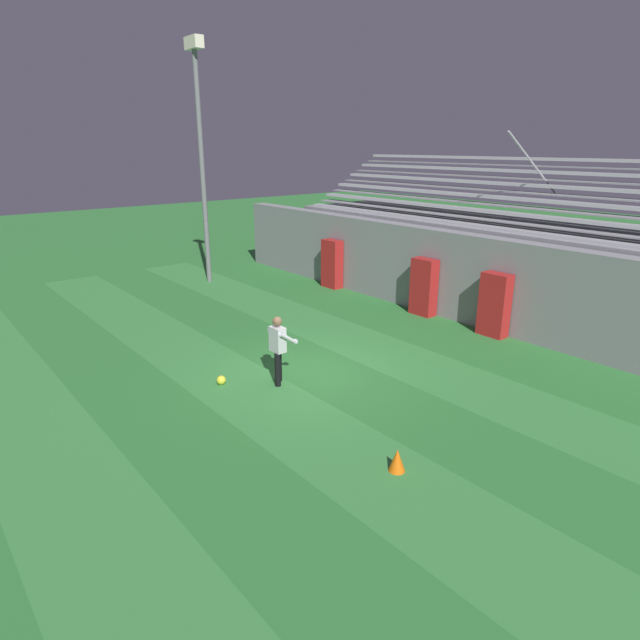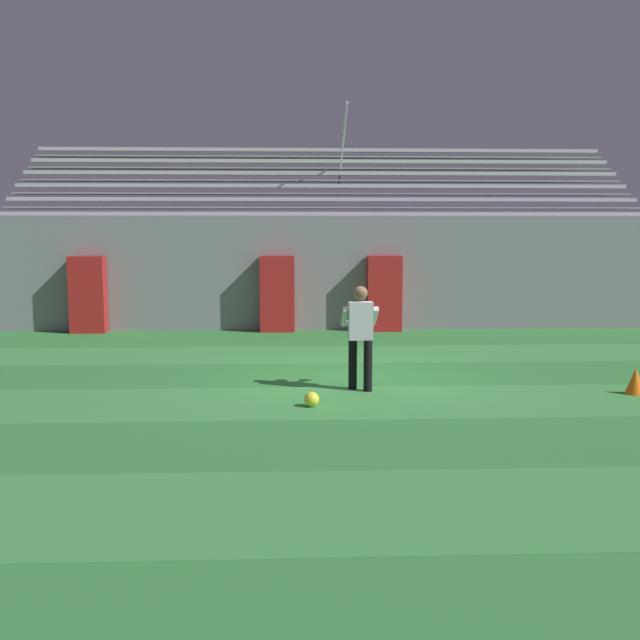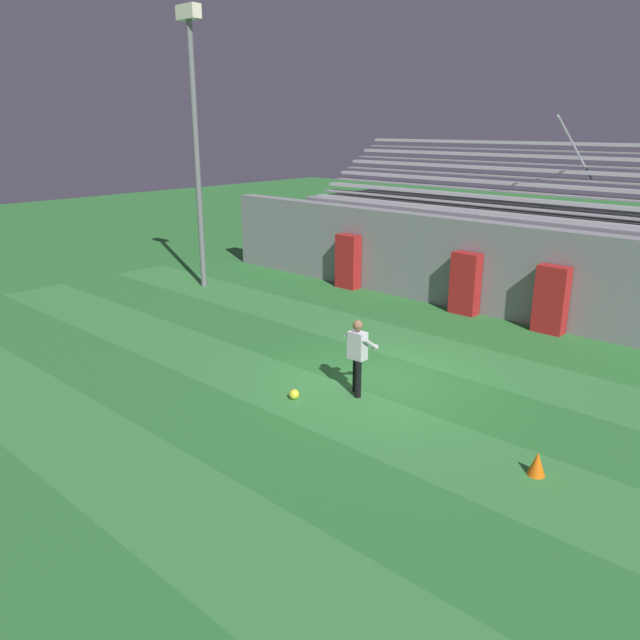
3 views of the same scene
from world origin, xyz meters
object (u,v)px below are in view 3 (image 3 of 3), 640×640
(padding_pillar_gate_right, at_px, (551,300))
(padding_pillar_far_left, at_px, (348,262))
(padding_pillar_gate_left, at_px, (465,283))
(traffic_cone, at_px, (537,464))
(soccer_ball, at_px, (294,394))
(goalkeeper, at_px, (358,353))
(floodlight_pole, at_px, (195,120))

(padding_pillar_gate_right, xyz_separation_m, padding_pillar_far_left, (-7.35, 0.00, 0.00))
(padding_pillar_gate_left, relative_size, padding_pillar_far_left, 1.00)
(padding_pillar_gate_left, distance_m, traffic_cone, 9.34)
(padding_pillar_gate_left, distance_m, padding_pillar_gate_right, 2.68)
(soccer_ball, height_order, traffic_cone, traffic_cone)
(traffic_cone, bearing_deg, padding_pillar_gate_left, 127.64)
(padding_pillar_far_left, height_order, goalkeeper, padding_pillar_far_left)
(goalkeeper, relative_size, soccer_ball, 7.59)
(floodlight_pole, relative_size, traffic_cone, 21.88)
(floodlight_pole, xyz_separation_m, traffic_cone, (14.30, -4.03, -5.49))
(goalkeeper, distance_m, traffic_cone, 4.36)
(goalkeeper, height_order, soccer_ball, goalkeeper)
(padding_pillar_gate_left, bearing_deg, padding_pillar_far_left, 180.00)
(soccer_ball, relative_size, traffic_cone, 0.52)
(padding_pillar_gate_right, distance_m, traffic_cone, 7.99)
(padding_pillar_gate_left, xyz_separation_m, padding_pillar_gate_right, (2.68, 0.00, 0.00))
(padding_pillar_gate_right, height_order, soccer_ball, padding_pillar_gate_right)
(floodlight_pole, bearing_deg, padding_pillar_far_left, 40.18)
(padding_pillar_gate_right, bearing_deg, soccer_ball, -104.58)
(padding_pillar_far_left, bearing_deg, traffic_cone, -35.45)
(padding_pillar_gate_right, distance_m, goalkeeper, 6.99)
(traffic_cone, bearing_deg, floodlight_pole, 164.25)
(padding_pillar_far_left, relative_size, floodlight_pole, 0.21)
(padding_pillar_far_left, height_order, soccer_ball, padding_pillar_far_left)
(goalkeeper, bearing_deg, padding_pillar_gate_right, 79.58)
(padding_pillar_gate_left, relative_size, floodlight_pole, 0.21)
(floodlight_pole, bearing_deg, padding_pillar_gate_left, 21.16)
(padding_pillar_far_left, height_order, floodlight_pole, floodlight_pole)
(padding_pillar_gate_left, height_order, soccer_ball, padding_pillar_gate_left)
(goalkeeper, bearing_deg, soccer_ball, -126.20)
(traffic_cone, bearing_deg, goalkeeper, 173.29)
(padding_pillar_gate_right, bearing_deg, floodlight_pole, -163.55)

